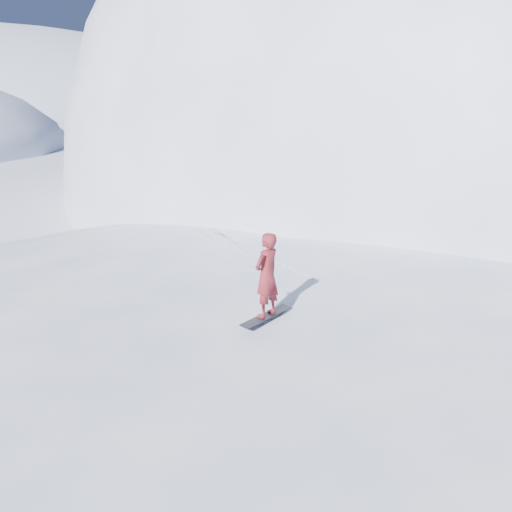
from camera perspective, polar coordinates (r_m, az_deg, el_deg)
The scene contains 8 objects.
ground at distance 14.35m, azimuth 6.34°, elevation -13.97°, with size 400.00×400.00×0.00m, color white.
near_ridge at distance 17.14m, azimuth 6.15°, elevation -8.51°, with size 36.00×28.00×4.80m, color white.
summit_peak at distance 46.42m, azimuth 21.53°, elevation 6.78°, with size 60.00×56.00×56.00m, color white.
peak_shoulder at distance 35.40m, azimuth 10.84°, elevation 4.77°, with size 28.00×24.00×18.00m, color white.
wind_bumps at distance 15.96m, azimuth 1.84°, elevation -10.45°, with size 16.00×14.40×1.00m.
snowboard at distance 12.66m, azimuth 1.05°, elevation -6.01°, with size 1.52×0.28×0.03m, color black.
snowboarder at distance 12.31m, azimuth 1.08°, elevation -1.91°, with size 0.69×0.45×1.89m, color maroon.
board_tracks at distance 17.40m, azimuth -1.39°, elevation 0.54°, with size 2.29×5.94×0.04m.
Camera 1 is at (-4.32, -11.52, 7.38)m, focal length 40.00 mm.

